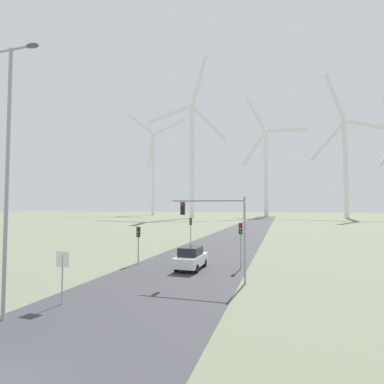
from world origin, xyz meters
name	(u,v)px	position (x,y,z in m)	size (l,w,h in m)	color
road_surface	(237,235)	(0.00, 48.00, 0.00)	(10.00, 240.00, 0.01)	#38383D
streetlamp	(8,152)	(-4.40, 4.65, 7.64)	(3.17, 0.32, 12.60)	#93999E
stop_sign_near	(62,267)	(-3.37, 7.21, 1.92)	(0.81, 0.07, 2.74)	#93999E
traffic_light_post_near_left	(138,237)	(-4.63, 18.42, 2.43)	(0.28, 0.34, 3.30)	#93999E
traffic_light_post_near_right	(241,235)	(4.46, 18.90, 2.76)	(0.28, 0.34, 3.75)	#93999E
traffic_light_post_mid_left	(191,226)	(-3.48, 30.89, 2.70)	(0.28, 0.34, 3.68)	#93999E
traffic_light_mast_overhead	(217,220)	(3.48, 14.19, 4.19)	(5.21, 0.34, 5.78)	#93999E
car_approaching	(191,258)	(0.56, 17.60, 0.91)	(1.88, 4.13, 1.83)	white
wind_turbine_far_left	(153,165)	(-70.24, 169.43, 32.23)	(40.26, 4.23, 67.22)	white
wind_turbine_left	(192,148)	(-31.82, 127.12, 32.74)	(40.35, 4.01, 75.98)	white
wind_turbine_center	(266,163)	(0.38, 154.90, 28.35)	(33.59, 4.22, 64.77)	white
wind_turbine_right	(345,156)	(36.30, 143.94, 28.30)	(38.76, 9.06, 67.22)	white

